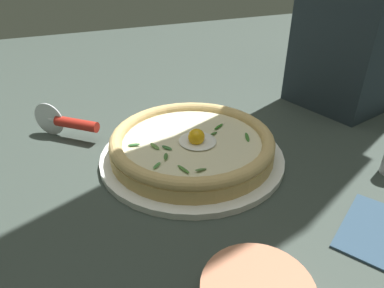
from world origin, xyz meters
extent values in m
cube|color=#353F39|center=(0.00, 0.00, -0.01)|extent=(2.40, 2.40, 0.03)
cylinder|color=white|center=(-0.02, 0.02, 0.01)|extent=(0.35, 0.35, 0.01)
cylinder|color=tan|center=(-0.02, 0.02, 0.02)|extent=(0.31, 0.31, 0.02)
torus|color=tan|center=(-0.02, 0.02, 0.04)|extent=(0.31, 0.31, 0.02)
cylinder|color=beige|center=(-0.02, 0.02, 0.04)|extent=(0.26, 0.26, 0.00)
ellipsoid|color=white|center=(-0.03, 0.01, 0.04)|extent=(0.07, 0.07, 0.01)
sphere|color=#F8B015|center=(-0.04, 0.02, 0.06)|extent=(0.03, 0.03, 0.03)
ellipsoid|color=#2C5F2E|center=(0.00, 0.12, 0.04)|extent=(0.01, 0.02, 0.00)
ellipsoid|color=#376C34|center=(-0.03, 0.07, 0.04)|extent=(0.02, 0.02, 0.01)
ellipsoid|color=#4E8D43|center=(-0.08, 0.11, 0.04)|extent=(0.02, 0.02, 0.00)
ellipsoid|color=#28681D|center=(0.00, -0.05, 0.04)|extent=(0.02, 0.03, 0.00)
ellipsoid|color=#366C27|center=(-0.06, -0.08, 0.04)|extent=(0.03, 0.02, 0.01)
ellipsoid|color=#5F8B3F|center=(-0.02, 0.09, 0.04)|extent=(0.03, 0.02, 0.01)
ellipsoid|color=#467D33|center=(-0.11, 0.07, 0.04)|extent=(0.03, 0.01, 0.01)
ellipsoid|color=#3E6C30|center=(-0.06, 0.08, 0.04)|extent=(0.02, 0.02, 0.00)
ellipsoid|color=#33652B|center=(-0.02, -0.03, 0.04)|extent=(0.02, 0.02, 0.01)
ellipsoid|color=#537A40|center=(-0.12, 0.05, 0.04)|extent=(0.01, 0.02, 0.01)
cylinder|color=silver|center=(0.19, 0.25, 0.04)|extent=(0.05, 0.05, 0.07)
cylinder|color=silver|center=(0.19, 0.25, 0.04)|extent=(0.02, 0.02, 0.01)
cylinder|color=#AB2419|center=(0.15, 0.20, 0.04)|extent=(0.08, 0.09, 0.02)
cube|color=#2D455A|center=(-0.31, -0.14, 0.00)|extent=(0.15, 0.17, 0.01)
camera|label=1|loc=(-0.53, 0.25, 0.36)|focal=32.08mm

